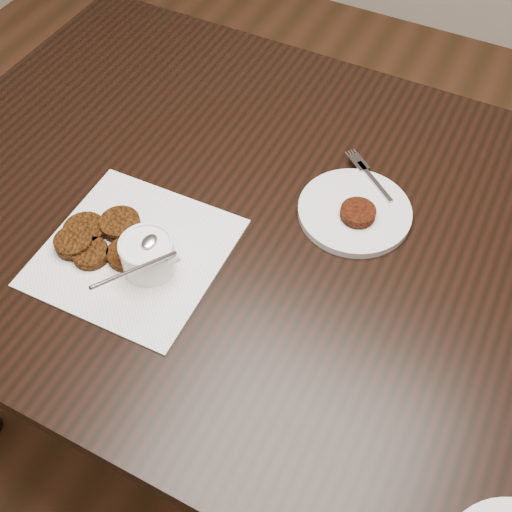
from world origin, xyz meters
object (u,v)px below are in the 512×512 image
Objects in this scene: napkin at (134,252)px; plate_with_patty at (355,209)px; sauce_ramekin at (145,243)px; table at (290,338)px.

plate_with_patty is at bearing 39.93° from napkin.
napkin is 1.47× the size of plate_with_patty.
napkin is 0.38m from plate_with_patty.
sauce_ramekin is 0.62× the size of plate_with_patty.
sauce_ramekin is 0.37m from plate_with_patty.
sauce_ramekin is at bearing -134.36° from plate_with_patty.
napkin is 2.37× the size of sauce_ramekin.
sauce_ramekin is at bearing -17.96° from napkin.
sauce_ramekin reaches higher than napkin.
napkin reaches higher than table.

